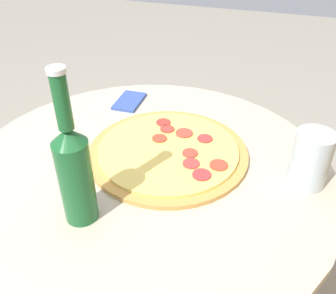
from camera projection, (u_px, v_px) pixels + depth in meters
name	position (u px, v px, depth m)	size (l,w,h in m)	color
table	(149.00, 231.00, 0.93)	(0.81, 0.81, 0.72)	#B2A893
pizza	(168.00, 151.00, 0.84)	(0.36, 0.36, 0.02)	#C68E47
beer_bottle	(74.00, 170.00, 0.63)	(0.06, 0.06, 0.29)	#195628
drinking_glass	(311.00, 159.00, 0.73)	(0.08, 0.08, 0.12)	#ADBCC6
napkin	(129.00, 101.00, 1.04)	(0.11, 0.07, 0.01)	#334C99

